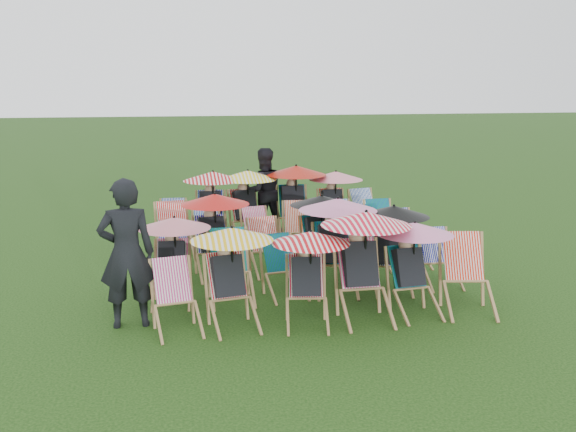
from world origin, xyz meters
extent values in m
plane|color=black|center=(0.00, 0.00, 0.00)|extent=(100.00, 100.00, 0.00)
cube|color=#CA2876|center=(-1.98, -1.95, 0.60)|extent=(0.50, 0.41, 0.54)
cube|color=red|center=(-1.29, -1.94, 0.62)|extent=(0.52, 0.42, 0.55)
cube|color=black|center=(-1.28, -1.99, 0.62)|extent=(0.45, 0.46, 0.58)
sphere|color=tan|center=(-1.29, -1.89, 0.92)|extent=(0.20, 0.20, 0.20)
cylinder|color=black|center=(-1.21, -2.02, 0.87)|extent=(0.03, 0.03, 0.68)
cone|color=#EFB70C|center=(-1.21, -2.02, 1.18)|extent=(1.07, 1.07, 0.17)
cube|color=red|center=(-0.25, -2.06, 0.59)|extent=(0.49, 0.39, 0.53)
cube|color=black|center=(-0.26, -2.11, 0.59)|extent=(0.42, 0.43, 0.55)
sphere|color=tan|center=(-0.25, -2.02, 0.88)|extent=(0.19, 0.19, 0.19)
cylinder|color=black|center=(-0.21, -2.15, 0.83)|extent=(0.03, 0.03, 0.65)
cone|color=#BA0910|center=(-0.21, -2.15, 1.13)|extent=(1.02, 1.02, 0.16)
cube|color=#EF2F76|center=(0.48, -1.97, 0.69)|extent=(0.52, 0.39, 0.62)
cube|color=black|center=(0.48, -2.02, 0.69)|extent=(0.44, 0.45, 0.65)
sphere|color=tan|center=(0.49, -1.91, 1.03)|extent=(0.23, 0.23, 0.23)
cylinder|color=black|center=(0.55, -2.07, 0.98)|extent=(0.03, 0.03, 0.76)
cone|color=red|center=(0.55, -2.07, 1.33)|extent=(1.20, 1.20, 0.18)
cube|color=#0A7247|center=(1.18, -1.95, 0.60)|extent=(0.48, 0.37, 0.54)
cube|color=black|center=(1.19, -2.00, 0.60)|extent=(0.41, 0.42, 0.57)
sphere|color=tan|center=(1.18, -1.90, 0.90)|extent=(0.20, 0.20, 0.20)
cylinder|color=black|center=(1.25, -2.03, 0.85)|extent=(0.03, 0.03, 0.66)
cone|color=pink|center=(1.25, -2.03, 1.15)|extent=(1.04, 1.04, 0.16)
cube|color=red|center=(2.02, -1.93, 0.70)|extent=(0.59, 0.48, 0.63)
cube|color=#F23081|center=(-1.97, -0.89, 0.59)|extent=(0.47, 0.37, 0.53)
cube|color=black|center=(-1.97, -0.93, 0.59)|extent=(0.40, 0.41, 0.56)
sphere|color=tan|center=(-1.96, -0.84, 0.88)|extent=(0.19, 0.19, 0.19)
cylinder|color=black|center=(-1.92, -0.97, 0.83)|extent=(0.03, 0.03, 0.65)
cone|color=#CE6976|center=(-1.92, -0.97, 1.13)|extent=(1.02, 1.02, 0.16)
cube|color=#0A7232|center=(-1.16, -0.89, 0.67)|extent=(0.51, 0.38, 0.60)
cube|color=#09682D|center=(-0.41, -0.86, 0.59)|extent=(0.50, 0.40, 0.53)
cube|color=#0A7345|center=(0.43, -0.79, 0.68)|extent=(0.55, 0.43, 0.61)
cube|color=black|center=(0.43, -0.84, 0.68)|extent=(0.47, 0.48, 0.64)
sphere|color=tan|center=(0.44, -0.74, 1.01)|extent=(0.22, 0.22, 0.22)
cylinder|color=black|center=(0.49, -0.89, 0.96)|extent=(0.03, 0.03, 0.74)
cone|color=pink|center=(0.49, -0.89, 1.30)|extent=(1.17, 1.17, 0.18)
cube|color=#0D079F|center=(1.28, -0.91, 0.62)|extent=(0.51, 0.40, 0.55)
cube|color=black|center=(1.27, -0.95, 0.62)|extent=(0.44, 0.45, 0.58)
sphere|color=tan|center=(1.29, -0.86, 0.92)|extent=(0.20, 0.20, 0.20)
cylinder|color=black|center=(1.32, -1.00, 0.87)|extent=(0.03, 0.03, 0.68)
cone|color=black|center=(1.32, -1.00, 1.18)|extent=(1.07, 1.07, 0.17)
cube|color=#070AA1|center=(2.08, -0.82, 0.58)|extent=(0.44, 0.32, 0.52)
cube|color=#070DA5|center=(-1.94, 0.30, 0.60)|extent=(0.45, 0.34, 0.54)
cube|color=#0A08AD|center=(-1.32, 0.33, 0.64)|extent=(0.52, 0.41, 0.58)
cube|color=black|center=(-1.32, 0.28, 0.64)|extent=(0.45, 0.46, 0.60)
sphere|color=tan|center=(-1.33, 0.38, 0.96)|extent=(0.21, 0.21, 0.21)
cylinder|color=black|center=(-1.25, 0.25, 0.91)|extent=(0.03, 0.03, 0.71)
cone|color=#B60F0A|center=(-1.25, 0.25, 1.23)|extent=(1.11, 1.11, 0.17)
cube|color=red|center=(-0.45, 0.33, 0.60)|extent=(0.49, 0.38, 0.54)
cube|color=#09672D|center=(0.44, 0.24, 0.61)|extent=(0.47, 0.36, 0.55)
cube|color=black|center=(0.44, 0.20, 0.61)|extent=(0.40, 0.41, 0.57)
sphere|color=tan|center=(0.44, 0.29, 0.91)|extent=(0.20, 0.20, 0.20)
cylinder|color=black|center=(0.50, 0.16, 0.86)|extent=(0.03, 0.03, 0.67)
cone|color=black|center=(0.50, 0.16, 1.17)|extent=(1.05, 1.05, 0.16)
cube|color=red|center=(1.16, 0.28, 0.67)|extent=(0.57, 0.46, 0.60)
cube|color=#060C90|center=(1.91, 0.30, 0.64)|extent=(0.54, 0.43, 0.57)
cube|color=red|center=(-1.93, 1.45, 0.68)|extent=(0.55, 0.44, 0.61)
cube|color=#072D9F|center=(-1.33, 1.39, 0.57)|extent=(0.45, 0.34, 0.51)
cube|color=#F23070|center=(-0.44, 1.40, 0.58)|extent=(0.49, 0.39, 0.52)
cube|color=red|center=(0.36, 1.49, 0.63)|extent=(0.51, 0.40, 0.56)
cube|color=#073099|center=(1.17, 1.49, 0.62)|extent=(0.52, 0.42, 0.55)
cube|color=#0B7340|center=(1.94, 1.46, 0.61)|extent=(0.47, 0.35, 0.55)
cube|color=#07299A|center=(-1.90, 2.52, 0.58)|extent=(0.45, 0.34, 0.52)
cube|color=#071EA2|center=(-1.17, 2.59, 0.67)|extent=(0.54, 0.42, 0.60)
cube|color=black|center=(-1.18, 2.54, 0.67)|extent=(0.46, 0.47, 0.63)
sphere|color=tan|center=(-1.17, 2.64, 1.00)|extent=(0.22, 0.22, 0.22)
cylinder|color=black|center=(-1.12, 2.49, 0.95)|extent=(0.03, 0.03, 0.74)
cone|color=#B40A09|center=(-1.12, 2.49, 1.28)|extent=(1.16, 1.16, 0.18)
cube|color=red|center=(-0.51, 2.60, 0.67)|extent=(0.56, 0.44, 0.60)
cube|color=black|center=(-0.50, 2.55, 0.67)|extent=(0.48, 0.49, 0.63)
sphere|color=tan|center=(-0.52, 2.65, 1.00)|extent=(0.22, 0.22, 0.22)
cylinder|color=black|center=(-0.43, 2.52, 0.95)|extent=(0.03, 0.03, 0.74)
cone|color=yellow|center=(-0.43, 2.52, 1.28)|extent=(1.16, 1.16, 0.18)
cube|color=#096226|center=(0.49, 2.65, 0.70)|extent=(0.55, 0.42, 0.63)
cube|color=black|center=(0.49, 2.60, 0.70)|extent=(0.47, 0.48, 0.66)
sphere|color=tan|center=(0.50, 2.71, 1.05)|extent=(0.23, 0.23, 0.23)
cylinder|color=black|center=(0.55, 2.55, 0.99)|extent=(0.03, 0.03, 0.77)
cone|color=#A91709|center=(0.55, 2.55, 1.35)|extent=(1.21, 1.21, 0.19)
cube|color=red|center=(1.32, 2.65, 0.63)|extent=(0.48, 0.35, 0.57)
cube|color=black|center=(1.32, 2.60, 0.63)|extent=(0.40, 0.41, 0.60)
sphere|color=tan|center=(1.32, 2.70, 0.95)|extent=(0.21, 0.21, 0.21)
cylinder|color=black|center=(1.38, 2.56, 0.90)|extent=(0.03, 0.03, 0.70)
cone|color=pink|center=(1.38, 2.56, 1.21)|extent=(1.09, 1.09, 0.17)
cube|color=#072D9B|center=(1.98, 2.62, 0.62)|extent=(0.53, 0.43, 0.56)
imported|color=black|center=(-2.54, -1.90, 0.96)|extent=(0.72, 0.49, 1.93)
imported|color=black|center=(-0.07, 2.88, 0.89)|extent=(0.93, 0.76, 1.77)
camera|label=1|loc=(-1.99, -9.94, 3.08)|focal=40.00mm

